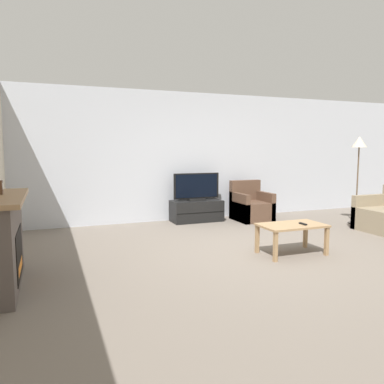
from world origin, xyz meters
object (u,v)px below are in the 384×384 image
(tv, at_px, (197,188))
(coffee_table, at_px, (292,228))
(floor_lamp, at_px, (359,149))
(remote, at_px, (303,224))
(armchair, at_px, (251,207))
(tv_stand, at_px, (196,211))

(tv, relative_size, coffee_table, 1.07)
(floor_lamp, bearing_deg, coffee_table, -151.41)
(remote, xyz_separation_m, floor_lamp, (2.45, 1.48, 1.06))
(remote, bearing_deg, floor_lamp, 32.22)
(coffee_table, bearing_deg, floor_lamp, 28.59)
(tv, height_order, floor_lamp, floor_lamp)
(armchair, relative_size, floor_lamp, 0.47)
(tv, relative_size, floor_lamp, 0.57)
(tv_stand, height_order, remote, remote)
(armchair, height_order, coffee_table, armchair)
(tv, relative_size, remote, 6.63)
(tv_stand, height_order, coffee_table, tv_stand)
(tv_stand, xyz_separation_m, tv, (0.00, -0.00, 0.49))
(armchair, distance_m, coffee_table, 2.63)
(tv_stand, relative_size, coffee_table, 1.13)
(tv_stand, height_order, floor_lamp, floor_lamp)
(tv_stand, bearing_deg, floor_lamp, -25.48)
(floor_lamp, bearing_deg, tv, 154.55)
(coffee_table, xyz_separation_m, floor_lamp, (2.58, 1.41, 1.13))
(armchair, xyz_separation_m, remote, (-0.65, -2.58, 0.17))
(armchair, bearing_deg, floor_lamp, -31.43)
(tv_stand, distance_m, remote, 2.93)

